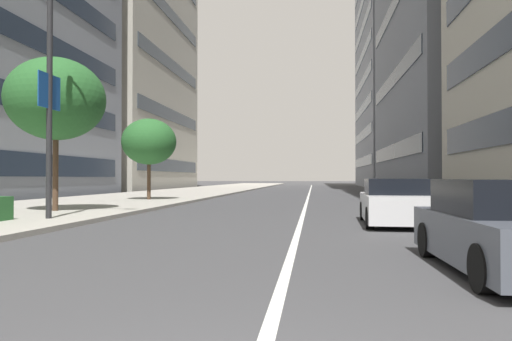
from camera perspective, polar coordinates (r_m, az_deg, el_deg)
name	(u,v)px	position (r m, az deg, el deg)	size (l,w,h in m)	color
sidewalk_right_plaza	(146,197)	(34.50, -13.06, -3.11)	(160.00, 9.78, 0.15)	#A39E93
lane_centre_stripe	(308,196)	(37.43, 6.29, -3.06)	(110.00, 0.16, 0.01)	silver
car_mid_block_traffic	(508,229)	(8.21, 27.90, -6.21)	(4.21, 1.97, 1.41)	#4C515B
car_following_behind	(395,203)	(15.24, 16.29, -3.77)	(4.43, 2.08, 1.41)	silver
street_lamp_with_banners	(58,60)	(16.75, -22.58, 12.14)	(1.26, 2.17, 8.62)	#232326
street_tree_far_plaza	(56,99)	(20.40, -22.80, 7.85)	(3.78, 3.78, 5.97)	#473323
street_tree_by_lamp_post	(149,142)	(29.10, -12.66, 3.37)	(3.22, 3.22, 4.80)	#473323
office_tower_mid_left	(416,31)	(85.36, 18.56, 15.53)	(28.29, 17.28, 50.95)	gray
office_tower_behind_plaza	(115,46)	(65.40, -16.53, 14.11)	(26.24, 15.20, 36.60)	#B7B2A3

